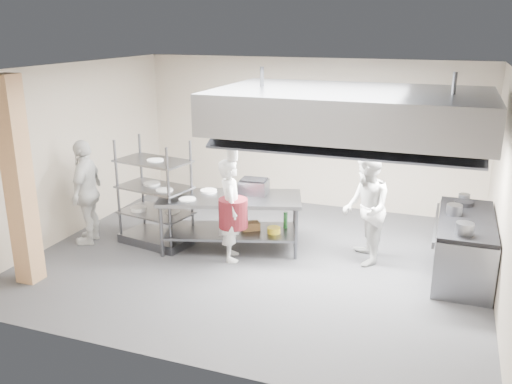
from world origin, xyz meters
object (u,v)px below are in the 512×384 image
(chef_line, at_px, (366,209))
(chef_plating, at_px, (87,192))
(griddle, at_px, (254,187))
(cooking_range, at_px, (464,248))
(chef_head, at_px, (231,210))
(island, at_px, (231,223))
(stockpot, at_px, (454,210))
(pass_rack, at_px, (155,193))

(chef_line, height_order, chef_plating, chef_plating)
(griddle, bearing_deg, cooking_range, -5.50)
(chef_head, xyz_separation_m, chef_line, (2.01, 0.61, 0.06))
(island, bearing_deg, cooking_range, -13.18)
(chef_line, height_order, griddle, chef_line)
(chef_head, height_order, chef_line, chef_line)
(island, relative_size, stockpot, 10.21)
(chef_head, distance_m, chef_plating, 2.59)
(griddle, relative_size, stockpot, 2.04)
(island, xyz_separation_m, stockpot, (3.47, 0.36, 0.52))
(chef_head, relative_size, chef_line, 0.93)
(chef_line, bearing_deg, chef_head, -91.54)
(cooking_range, relative_size, chef_line, 1.13)
(pass_rack, height_order, chef_head, pass_rack)
(cooking_range, distance_m, griddle, 3.42)
(chef_head, bearing_deg, chef_line, -97.23)
(island, relative_size, pass_rack, 1.29)
(pass_rack, relative_size, stockpot, 7.92)
(pass_rack, height_order, cooking_range, pass_rack)
(stockpot, bearing_deg, griddle, -179.05)
(island, relative_size, griddle, 5.00)
(island, height_order, chef_line, chef_line)
(chef_plating, height_order, stockpot, chef_plating)
(pass_rack, bearing_deg, island, 20.08)
(cooking_range, distance_m, chef_line, 1.55)
(cooking_range, relative_size, chef_head, 1.21)
(cooking_range, xyz_separation_m, griddle, (-3.36, 0.03, 0.60))
(pass_rack, distance_m, chef_plating, 1.17)
(stockpot, bearing_deg, chef_line, -173.96)
(chef_head, distance_m, stockpot, 3.38)
(griddle, bearing_deg, stockpot, -4.11)
(chef_head, bearing_deg, island, 0.53)
(pass_rack, xyz_separation_m, stockpot, (4.76, 0.57, 0.08))
(island, distance_m, chef_plating, 2.51)
(griddle, bearing_deg, chef_line, -7.60)
(chef_plating, bearing_deg, island, 88.31)
(island, bearing_deg, chef_plating, 175.59)
(stockpot, bearing_deg, cooking_range, -22.23)
(cooking_range, distance_m, chef_head, 3.57)
(island, height_order, cooking_range, island)
(chef_plating, xyz_separation_m, stockpot, (5.88, 0.92, 0.08))
(pass_rack, distance_m, cooking_range, 5.00)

